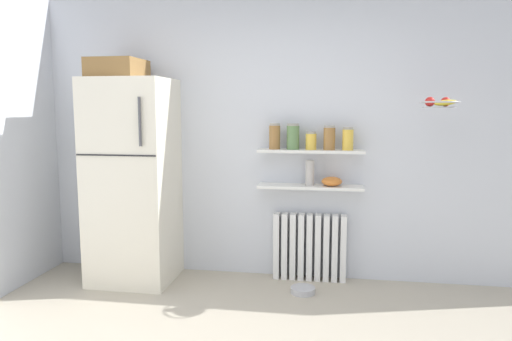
# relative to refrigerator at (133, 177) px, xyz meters

# --- Properties ---
(back_wall) EXTENTS (7.04, 0.10, 2.60)m
(back_wall) POSITION_rel_refrigerator_xyz_m (1.27, 0.38, 0.34)
(back_wall) COLOR silver
(back_wall) RESTS_ON ground_plane
(refrigerator) EXTENTS (0.72, 0.69, 2.00)m
(refrigerator) POSITION_rel_refrigerator_xyz_m (0.00, 0.00, 0.00)
(refrigerator) COLOR silver
(refrigerator) RESTS_ON ground_plane
(radiator) EXTENTS (0.66, 0.12, 0.61)m
(radiator) POSITION_rel_refrigerator_xyz_m (1.59, 0.25, -0.65)
(radiator) COLOR white
(radiator) RESTS_ON ground_plane
(wall_shelf_lower) EXTENTS (0.94, 0.22, 0.02)m
(wall_shelf_lower) POSITION_rel_refrigerator_xyz_m (1.59, 0.22, -0.08)
(wall_shelf_lower) COLOR white
(wall_shelf_upper) EXTENTS (0.94, 0.22, 0.02)m
(wall_shelf_upper) POSITION_rel_refrigerator_xyz_m (1.59, 0.22, 0.24)
(wall_shelf_upper) COLOR white
(storage_jar_0) EXTENTS (0.10, 0.10, 0.23)m
(storage_jar_0) POSITION_rel_refrigerator_xyz_m (1.27, 0.22, 0.37)
(storage_jar_0) COLOR olive
(storage_jar_0) RESTS_ON wall_shelf_upper
(storage_jar_1) EXTENTS (0.11, 0.11, 0.23)m
(storage_jar_1) POSITION_rel_refrigerator_xyz_m (1.43, 0.22, 0.37)
(storage_jar_1) COLOR #5B7F4C
(storage_jar_1) RESTS_ON wall_shelf_upper
(storage_jar_2) EXTENTS (0.10, 0.10, 0.16)m
(storage_jar_2) POSITION_rel_refrigerator_xyz_m (1.59, 0.22, 0.33)
(storage_jar_2) COLOR yellow
(storage_jar_2) RESTS_ON wall_shelf_upper
(storage_jar_3) EXTENTS (0.10, 0.10, 0.22)m
(storage_jar_3) POSITION_rel_refrigerator_xyz_m (1.75, 0.22, 0.36)
(storage_jar_3) COLOR olive
(storage_jar_3) RESTS_ON wall_shelf_upper
(storage_jar_4) EXTENTS (0.10, 0.10, 0.20)m
(storage_jar_4) POSITION_rel_refrigerator_xyz_m (1.91, 0.22, 0.35)
(storage_jar_4) COLOR yellow
(storage_jar_4) RESTS_ON wall_shelf_upper
(vase) EXTENTS (0.08, 0.08, 0.23)m
(vase) POSITION_rel_refrigerator_xyz_m (1.59, 0.22, 0.04)
(vase) COLOR #B2ADA8
(vase) RESTS_ON wall_shelf_lower
(shelf_bowl) EXTENTS (0.18, 0.18, 0.08)m
(shelf_bowl) POSITION_rel_refrigerator_xyz_m (1.78, 0.22, -0.03)
(shelf_bowl) COLOR orange
(shelf_bowl) RESTS_ON wall_shelf_lower
(pet_food_bowl) EXTENTS (0.21, 0.21, 0.05)m
(pet_food_bowl) POSITION_rel_refrigerator_xyz_m (1.56, -0.10, -0.93)
(pet_food_bowl) COLOR #B7B7BC
(pet_food_bowl) RESTS_ON ground_plane
(hanging_fruit_basket) EXTENTS (0.31, 0.31, 0.09)m
(hanging_fruit_basket) POSITION_rel_refrigerator_xyz_m (2.61, -0.06, 0.66)
(hanging_fruit_basket) COLOR #B2B2B7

